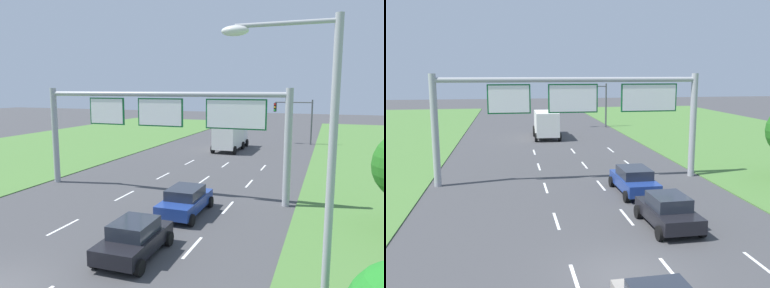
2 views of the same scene
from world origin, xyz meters
TOP-DOWN VIEW (x-y plane):
  - ground_plane at (0.00, 0.00)m, footprint 200.00×200.00m
  - lane_dashes_inner_left at (-1.75, 3.00)m, footprint 0.14×44.40m
  - lane_dashes_inner_right at (1.75, 3.00)m, footprint 0.14×44.40m
  - lane_dashes_slip at (5.25, 3.00)m, footprint 0.14×44.40m
  - car_near_red at (3.26, 4.37)m, footprint 2.25×4.04m
  - car_far_ahead at (3.32, 10.03)m, footprint 2.19×4.43m
  - box_truck at (0.04, 32.44)m, footprint 2.76×7.19m
  - sign_gantry at (0.36, 13.48)m, footprint 17.24×0.44m
  - traffic_light_mast at (6.46, 39.82)m, footprint 4.76×0.49m

SIDE VIEW (x-z plane):
  - ground_plane at x=0.00m, z-range 0.00..0.00m
  - lane_dashes_inner_left at x=-1.75m, z-range 0.00..0.01m
  - lane_dashes_inner_right at x=1.75m, z-range 0.00..0.01m
  - lane_dashes_slip at x=5.25m, z-range 0.00..0.01m
  - car_near_red at x=3.26m, z-range 0.01..1.55m
  - car_far_ahead at x=3.32m, z-range 0.03..1.56m
  - box_truck at x=0.04m, z-range 0.15..3.06m
  - traffic_light_mast at x=6.46m, z-range 1.07..6.67m
  - sign_gantry at x=0.36m, z-range 1.45..8.45m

